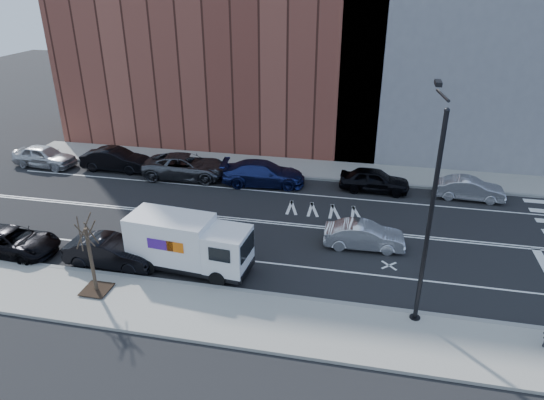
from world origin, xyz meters
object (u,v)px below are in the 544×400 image
at_px(far_parked_a, 44,156).
at_px(far_parked_b, 116,160).
at_px(driving_sedan, 364,236).
at_px(fedex_van, 188,243).

height_order(far_parked_a, far_parked_b, same).
xyz_separation_m(far_parked_a, driving_sedan, (23.87, -7.14, -0.12)).
relative_size(far_parked_b, driving_sedan, 1.17).
distance_m(fedex_van, driving_sedan, 9.16).
bearing_deg(far_parked_b, fedex_van, -139.16).
distance_m(fedex_van, far_parked_b, 15.21).
relative_size(fedex_van, far_parked_b, 1.25).
relative_size(fedex_van, far_parked_a, 1.30).
relative_size(far_parked_a, far_parked_b, 0.97).
xyz_separation_m(fedex_van, driving_sedan, (8.27, 3.88, -0.75)).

